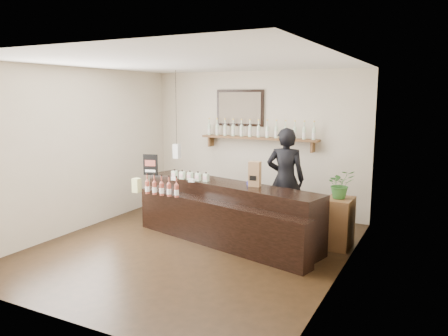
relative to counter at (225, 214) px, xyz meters
The scene contains 10 objects.
ground 0.78m from the counter, 116.01° to the right, with size 5.00×5.00×0.00m, color black.
room_shell 1.42m from the counter, 116.01° to the right, with size 5.00×5.00×5.00m.
back_wall_decor 2.27m from the counter, 103.34° to the left, with size 2.66×0.96×1.69m.
counter is the anchor object (origin of this frame).
promo_sign 1.69m from the counter, behind, with size 0.26×0.09×0.37m.
paper_bag 0.84m from the counter, ahead, with size 0.19×0.15×0.39m.
tape_dispenser 0.68m from the counter, 16.65° to the left, with size 0.14×0.08×0.11m.
side_cabinet 1.79m from the counter, 15.79° to the left, with size 0.40×0.54×0.78m.
potted_plant 1.87m from the counter, 15.79° to the left, with size 0.40×0.35×0.44m, color #346D2B.
shopkeeper 1.32m from the counter, 55.29° to the left, with size 0.74×0.48×2.02m, color black.
Camera 1 is at (3.39, -5.51, 2.33)m, focal length 35.00 mm.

